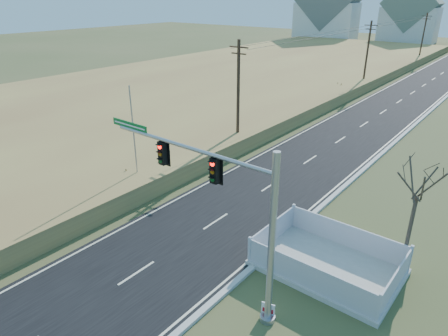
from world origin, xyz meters
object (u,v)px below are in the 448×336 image
traffic_signal_mast (232,209)px  open_sign (268,310)px  bare_tree (421,179)px  flagpole (135,151)px  fence_enclosure (327,264)px

traffic_signal_mast → open_sign: traffic_signal_mast is taller
bare_tree → flagpole: bearing=-172.8°
traffic_signal_mast → flagpole: (-11.45, 4.64, -1.69)m
flagpole → open_sign: bearing=-18.9°
traffic_signal_mast → flagpole: traffic_signal_mast is taller
flagpole → bare_tree: size_ratio=1.19×
fence_enclosure → flagpole: size_ratio=0.93×
fence_enclosure → bare_tree: size_ratio=1.10×
fence_enclosure → bare_tree: (2.87, 2.20, 4.57)m
traffic_signal_mast → open_sign: (1.82, 0.09, -4.16)m
open_sign → flagpole: bearing=147.4°
fence_enclosure → bare_tree: 5.82m
fence_enclosure → open_sign: 4.49m
open_sign → traffic_signal_mast: bearing=169.2°
open_sign → bare_tree: bearing=49.1°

